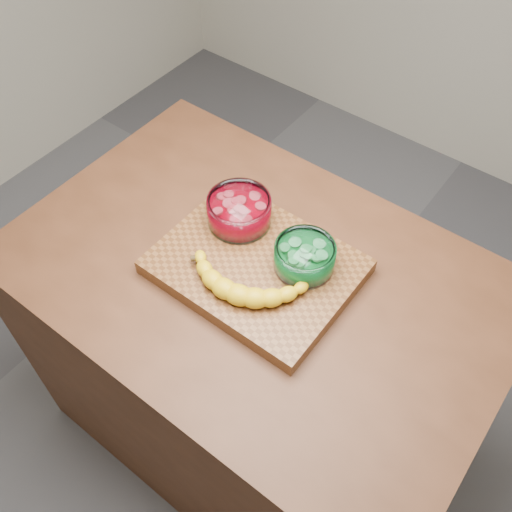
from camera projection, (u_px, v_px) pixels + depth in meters
The scene contains 6 objects.
ground at pixel (256, 422), 2.06m from camera, with size 3.50×3.50×0.00m, color #505054.
counter at pixel (256, 362), 1.71m from camera, with size 1.20×0.80×0.90m, color #4D2917.
cutting_board at pixel (256, 267), 1.35m from camera, with size 0.45×0.35×0.04m, color brown.
bowl_red at pixel (239, 211), 1.38m from camera, with size 0.16×0.16×0.07m.
bowl_green at pixel (305, 257), 1.30m from camera, with size 0.14×0.14×0.07m.
banana at pixel (245, 277), 1.28m from camera, with size 0.30×0.18×0.04m, color gold, non-canonical shape.
Camera 1 is at (0.50, -0.66, 1.99)m, focal length 40.00 mm.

